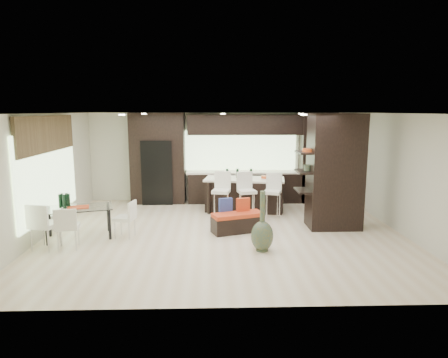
{
  "coord_description": "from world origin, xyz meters",
  "views": [
    {
      "loc": [
        -0.29,
        -8.76,
        2.76
      ],
      "look_at": [
        0.0,
        0.6,
        1.15
      ],
      "focal_mm": 32.0,
      "sensor_mm": 36.0,
      "label": 1
    }
  ],
  "objects_px": {
    "kitchen_island": "(244,194)",
    "chair_end": "(125,221)",
    "stool_right": "(272,200)",
    "chair_far": "(45,228)",
    "stool_mid": "(247,200)",
    "stool_left": "(221,200)",
    "dining_table": "(79,223)",
    "bench": "(238,222)",
    "chair_near": "(68,230)",
    "floor_vase": "(262,221)"
  },
  "relations": [
    {
      "from": "kitchen_island",
      "to": "stool_mid",
      "type": "xyz_separation_m",
      "value": [
        0.0,
        -0.78,
        0.03
      ]
    },
    {
      "from": "kitchen_island",
      "to": "chair_end",
      "type": "distance_m",
      "value": 3.67
    },
    {
      "from": "stool_right",
      "to": "stool_left",
      "type": "bearing_deg",
      "value": -159.48
    },
    {
      "from": "floor_vase",
      "to": "chair_far",
      "type": "distance_m",
      "value": 4.35
    },
    {
      "from": "kitchen_island",
      "to": "chair_near",
      "type": "xyz_separation_m",
      "value": [
        -3.81,
        -3.04,
        -0.05
      ]
    },
    {
      "from": "dining_table",
      "to": "chair_end",
      "type": "bearing_deg",
      "value": -16.65
    },
    {
      "from": "stool_left",
      "to": "chair_far",
      "type": "height_order",
      "value": "stool_left"
    },
    {
      "from": "chair_near",
      "to": "chair_end",
      "type": "bearing_deg",
      "value": 25.44
    },
    {
      "from": "dining_table",
      "to": "chair_end",
      "type": "xyz_separation_m",
      "value": [
        0.99,
        0.0,
        0.04
      ]
    },
    {
      "from": "kitchen_island",
      "to": "chair_far",
      "type": "distance_m",
      "value": 5.24
    },
    {
      "from": "floor_vase",
      "to": "chair_end",
      "type": "distance_m",
      "value": 3.06
    },
    {
      "from": "bench",
      "to": "chair_end",
      "type": "distance_m",
      "value": 2.53
    },
    {
      "from": "stool_mid",
      "to": "stool_right",
      "type": "bearing_deg",
      "value": -13.63
    },
    {
      "from": "stool_right",
      "to": "kitchen_island",
      "type": "bearing_deg",
      "value": 150.94
    },
    {
      "from": "kitchen_island",
      "to": "stool_mid",
      "type": "bearing_deg",
      "value": -80.85
    },
    {
      "from": "kitchen_island",
      "to": "bench",
      "type": "relative_size",
      "value": 1.85
    },
    {
      "from": "stool_right",
      "to": "chair_far",
      "type": "distance_m",
      "value": 5.42
    },
    {
      "from": "floor_vase",
      "to": "chair_near",
      "type": "distance_m",
      "value": 3.91
    },
    {
      "from": "kitchen_island",
      "to": "stool_mid",
      "type": "height_order",
      "value": "stool_mid"
    },
    {
      "from": "kitchen_island",
      "to": "floor_vase",
      "type": "height_order",
      "value": "floor_vase"
    },
    {
      "from": "kitchen_island",
      "to": "chair_end",
      "type": "relative_size",
      "value": 2.88
    },
    {
      "from": "kitchen_island",
      "to": "bench",
      "type": "height_order",
      "value": "kitchen_island"
    },
    {
      "from": "chair_near",
      "to": "chair_far",
      "type": "distance_m",
      "value": 0.44
    },
    {
      "from": "kitchen_island",
      "to": "chair_end",
      "type": "bearing_deg",
      "value": -131.1
    },
    {
      "from": "chair_near",
      "to": "chair_end",
      "type": "height_order",
      "value": "chair_near"
    },
    {
      "from": "stool_right",
      "to": "dining_table",
      "type": "bearing_deg",
      "value": -140.53
    },
    {
      "from": "stool_mid",
      "to": "kitchen_island",
      "type": "bearing_deg",
      "value": 75.83
    },
    {
      "from": "stool_mid",
      "to": "dining_table",
      "type": "relative_size",
      "value": 0.68
    },
    {
      "from": "stool_left",
      "to": "dining_table",
      "type": "height_order",
      "value": "stool_left"
    },
    {
      "from": "dining_table",
      "to": "chair_near",
      "type": "distance_m",
      "value": 0.69
    },
    {
      "from": "chair_far",
      "to": "chair_near",
      "type": "bearing_deg",
      "value": 16.6
    },
    {
      "from": "floor_vase",
      "to": "bench",
      "type": "bearing_deg",
      "value": 107.85
    },
    {
      "from": "stool_right",
      "to": "bench",
      "type": "height_order",
      "value": "stool_right"
    },
    {
      "from": "bench",
      "to": "dining_table",
      "type": "distance_m",
      "value": 3.51
    },
    {
      "from": "dining_table",
      "to": "chair_far",
      "type": "distance_m",
      "value": 0.85
    },
    {
      "from": "stool_left",
      "to": "chair_near",
      "type": "relative_size",
      "value": 1.22
    },
    {
      "from": "stool_right",
      "to": "chair_end",
      "type": "distance_m",
      "value": 3.83
    },
    {
      "from": "chair_end",
      "to": "chair_near",
      "type": "bearing_deg",
      "value": 136.26
    },
    {
      "from": "stool_right",
      "to": "chair_far",
      "type": "relative_size",
      "value": 1.05
    },
    {
      "from": "kitchen_island",
      "to": "dining_table",
      "type": "bearing_deg",
      "value": -139.24
    },
    {
      "from": "stool_mid",
      "to": "floor_vase",
      "type": "relative_size",
      "value": 0.79
    },
    {
      "from": "bench",
      "to": "chair_end",
      "type": "bearing_deg",
      "value": 168.05
    },
    {
      "from": "bench",
      "to": "dining_table",
      "type": "height_order",
      "value": "dining_table"
    },
    {
      "from": "bench",
      "to": "chair_end",
      "type": "xyz_separation_m",
      "value": [
        -2.5,
        -0.32,
        0.15
      ]
    },
    {
      "from": "bench",
      "to": "chair_end",
      "type": "height_order",
      "value": "chair_end"
    },
    {
      "from": "stool_mid",
      "to": "chair_end",
      "type": "distance_m",
      "value": 3.23
    },
    {
      "from": "stool_left",
      "to": "chair_near",
      "type": "distance_m",
      "value": 3.87
    },
    {
      "from": "stool_mid",
      "to": "stool_right",
      "type": "relative_size",
      "value": 1.03
    },
    {
      "from": "dining_table",
      "to": "chair_near",
      "type": "height_order",
      "value": "chair_near"
    },
    {
      "from": "dining_table",
      "to": "chair_near",
      "type": "xyz_separation_m",
      "value": [
        0.0,
        -0.69,
        0.06
      ]
    }
  ]
}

